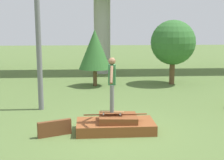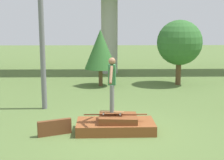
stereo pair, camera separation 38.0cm
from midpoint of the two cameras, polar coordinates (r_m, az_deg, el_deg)
The scene contains 7 objects.
ground_plane at distance 9.88m, azimuth 1.76°, elevation -9.38°, with size 80.00×80.00×0.00m, color #567038.
scrap_pile at distance 9.81m, azimuth 1.85°, elevation -8.21°, with size 2.42×1.20×0.57m.
scrap_plank_loose at distance 9.62m, azimuth -9.32°, elevation -8.57°, with size 0.99×0.51×0.47m.
skateboard at distance 9.63m, azimuth 1.14°, elevation -5.87°, with size 0.75×0.28×0.09m.
skater at distance 9.40m, azimuth 1.16°, elevation -0.13°, with size 0.24×1.09×1.67m.
tree_behind_left at distance 17.40m, azimuth 12.85°, elevation 6.65°, with size 2.44×2.44×3.54m.
tree_behind_right at distance 16.64m, azimuth -1.46°, elevation 5.62°, with size 1.71×1.71×3.03m.
Camera 2 is at (-0.33, -9.30, 3.31)m, focal length 50.00 mm.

